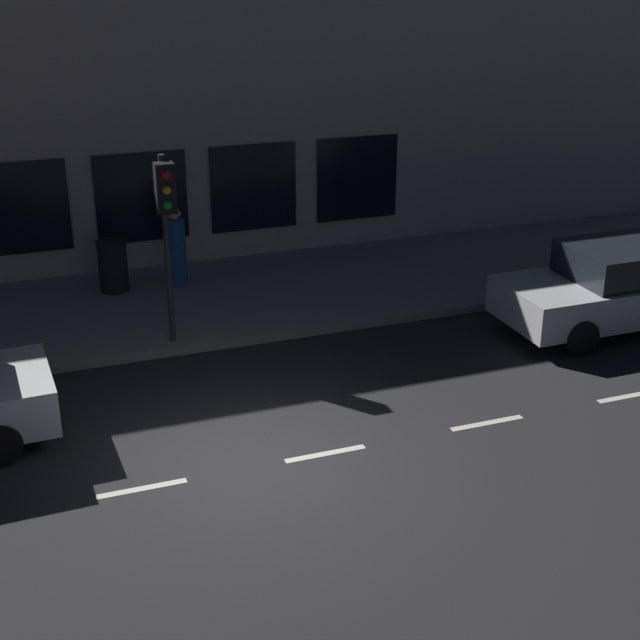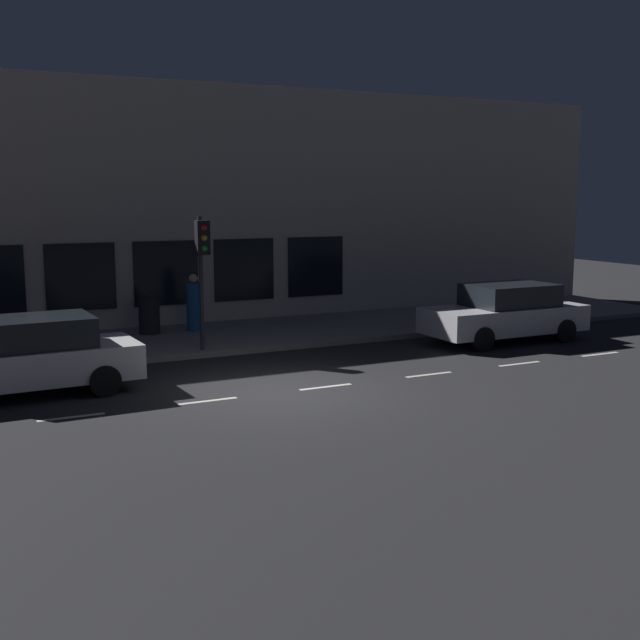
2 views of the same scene
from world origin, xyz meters
name	(u,v)px [view 1 (image 1 of 2)]	position (x,y,z in m)	size (l,w,h in m)	color
ground_plane	(258,467)	(0.00, 0.00, 0.00)	(60.00, 60.00, 0.00)	#232326
sidewalk	(167,305)	(6.25, 0.00, 0.07)	(4.50, 32.00, 0.15)	gray
building_facade	(132,103)	(8.80, 0.00, 3.63)	(0.65, 32.00, 7.28)	beige
lane_centre_line	(325,454)	(0.00, -1.00, 0.00)	(0.12, 27.20, 0.01)	beige
traffic_light	(166,209)	(4.21, 0.27, 2.60)	(0.45, 0.32, 3.34)	#2D2D30
parked_car_1	(621,285)	(2.54, -7.82, 0.79)	(1.99, 4.53, 1.58)	#B7B7BC
pedestrian_0	(176,250)	(7.21, -0.42, 0.89)	(0.47, 0.47, 1.62)	#1E5189
trash_bin	(113,266)	(7.25, 0.86, 0.68)	(0.61, 0.61, 1.05)	black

